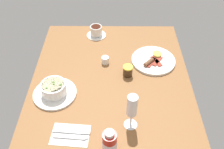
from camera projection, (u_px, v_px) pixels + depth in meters
ground_plane at (111, 87)px, 130.22cm from camera, size 110.00×84.00×3.00cm
porridge_bowl at (54, 90)px, 122.24cm from camera, size 21.60×21.60×8.16cm
cutlery_setting at (72, 135)px, 107.59cm from camera, size 12.35×17.35×0.90cm
coffee_cup at (96, 31)px, 158.76cm from camera, size 12.32×12.32×6.73cm
creamer_jug at (105, 60)px, 140.19cm from camera, size 5.12×4.23×4.80cm
wine_glass at (132, 107)px, 102.97cm from camera, size 6.11×6.11×18.91cm
jam_jar at (128, 71)px, 132.38cm from camera, size 5.32×5.32×6.15cm
sauce_bottle_red at (110, 143)px, 97.97cm from camera, size 5.93×5.93×13.91cm
breakfast_plate at (153, 60)px, 142.00cm from camera, size 24.91×24.91×3.70cm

